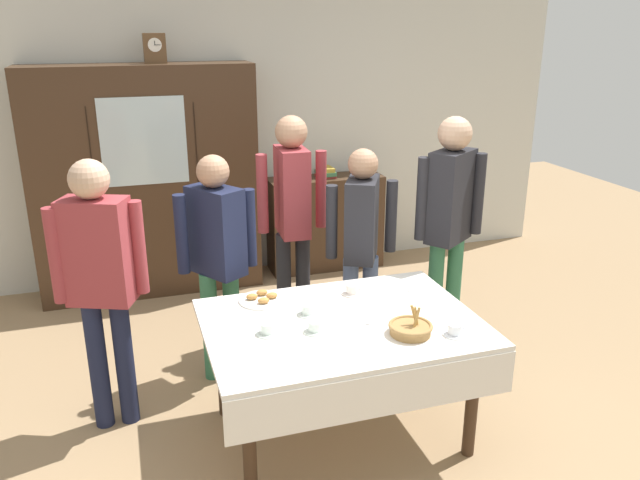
{
  "coord_description": "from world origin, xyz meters",
  "views": [
    {
      "loc": [
        -1.09,
        -3.21,
        2.33
      ],
      "look_at": [
        0.0,
        0.2,
        1.09
      ],
      "focal_mm": 35.41,
      "sensor_mm": 36.0,
      "label": 1
    }
  ],
  "objects_px": {
    "person_behind_table_left": "(217,248)",
    "person_beside_shelf": "(292,207)",
    "dining_table": "(344,340)",
    "wall_cabinet": "(147,183)",
    "tea_cup_mid_left": "(308,310)",
    "person_near_right_end": "(100,271)",
    "book_stack": "(326,172)",
    "tea_cup_mid_right": "(352,290)",
    "person_by_cabinet": "(449,212)",
    "bookshelf_low": "(325,223)",
    "spoon_near_left": "(364,324)",
    "mantel_clock": "(155,48)",
    "tea_cup_far_left": "(455,330)",
    "pastry_plate": "(262,299)",
    "spoon_mid_right": "(405,291)",
    "tea_cup_center": "(315,327)",
    "bread_basket": "(411,328)",
    "person_behind_table_right": "(361,235)",
    "tea_cup_far_right": "(268,329)"
  },
  "relations": [
    {
      "from": "person_by_cabinet",
      "to": "pastry_plate",
      "type": "bearing_deg",
      "value": -166.14
    },
    {
      "from": "dining_table",
      "to": "person_near_right_end",
      "type": "height_order",
      "value": "person_near_right_end"
    },
    {
      "from": "person_behind_table_left",
      "to": "person_beside_shelf",
      "type": "bearing_deg",
      "value": 33.13
    },
    {
      "from": "tea_cup_far_left",
      "to": "tea_cup_center",
      "type": "relative_size",
      "value": 1.0
    },
    {
      "from": "spoon_mid_right",
      "to": "pastry_plate",
      "type": "bearing_deg",
      "value": 170.95
    },
    {
      "from": "tea_cup_far_left",
      "to": "bread_basket",
      "type": "bearing_deg",
      "value": 159.83
    },
    {
      "from": "mantel_clock",
      "to": "spoon_mid_right",
      "type": "xyz_separation_m",
      "value": [
        1.25,
        -2.29,
        -1.38
      ]
    },
    {
      "from": "book_stack",
      "to": "bread_basket",
      "type": "relative_size",
      "value": 0.92
    },
    {
      "from": "tea_cup_mid_right",
      "to": "spoon_mid_right",
      "type": "bearing_deg",
      "value": -12.43
    },
    {
      "from": "mantel_clock",
      "to": "tea_cup_far_left",
      "type": "xyz_separation_m",
      "value": [
        1.26,
        -2.9,
        -1.36
      ]
    },
    {
      "from": "mantel_clock",
      "to": "tea_cup_mid_left",
      "type": "xyz_separation_m",
      "value": [
        0.58,
        -2.41,
        -1.36
      ]
    },
    {
      "from": "bookshelf_low",
      "to": "tea_cup_far_left",
      "type": "relative_size",
      "value": 8.55
    },
    {
      "from": "wall_cabinet",
      "to": "person_by_cabinet",
      "type": "distance_m",
      "value": 2.67
    },
    {
      "from": "dining_table",
      "to": "wall_cabinet",
      "type": "bearing_deg",
      "value": 109.16
    },
    {
      "from": "mantel_clock",
      "to": "tea_cup_mid_left",
      "type": "bearing_deg",
      "value": -76.41
    },
    {
      "from": "wall_cabinet",
      "to": "person_beside_shelf",
      "type": "relative_size",
      "value": 1.17
    },
    {
      "from": "book_stack",
      "to": "person_behind_table_left",
      "type": "relative_size",
      "value": 0.14
    },
    {
      "from": "bookshelf_low",
      "to": "person_by_cabinet",
      "type": "distance_m",
      "value": 1.97
    },
    {
      "from": "tea_cup_mid_left",
      "to": "spoon_mid_right",
      "type": "height_order",
      "value": "tea_cup_mid_left"
    },
    {
      "from": "spoon_mid_right",
      "to": "person_by_cabinet",
      "type": "relative_size",
      "value": 0.07
    },
    {
      "from": "bookshelf_low",
      "to": "person_near_right_end",
      "type": "xyz_separation_m",
      "value": [
        -2.03,
        -2.09,
        0.54
      ]
    },
    {
      "from": "mantel_clock",
      "to": "tea_cup_center",
      "type": "height_order",
      "value": "mantel_clock"
    },
    {
      "from": "mantel_clock",
      "to": "person_beside_shelf",
      "type": "xyz_separation_m",
      "value": [
        0.8,
        -1.29,
        -1.07
      ]
    },
    {
      "from": "person_behind_table_left",
      "to": "bread_basket",
      "type": "bearing_deg",
      "value": -52.71
    },
    {
      "from": "bookshelf_low",
      "to": "tea_cup_mid_right",
      "type": "height_order",
      "value": "bookshelf_low"
    },
    {
      "from": "mantel_clock",
      "to": "spoon_near_left",
      "type": "height_order",
      "value": "mantel_clock"
    },
    {
      "from": "spoon_mid_right",
      "to": "person_behind_table_right",
      "type": "relative_size",
      "value": 0.08
    },
    {
      "from": "dining_table",
      "to": "person_beside_shelf",
      "type": "xyz_separation_m",
      "value": [
        0.06,
        1.3,
        0.41
      ]
    },
    {
      "from": "tea_cup_mid_right",
      "to": "person_by_cabinet",
      "type": "xyz_separation_m",
      "value": [
        0.88,
        0.42,
        0.3
      ]
    },
    {
      "from": "person_near_right_end",
      "to": "spoon_near_left",
      "type": "bearing_deg",
      "value": -23.53
    },
    {
      "from": "person_by_cabinet",
      "to": "person_beside_shelf",
      "type": "relative_size",
      "value": 1.01
    },
    {
      "from": "person_behind_table_right",
      "to": "wall_cabinet",
      "type": "bearing_deg",
      "value": 128.46
    },
    {
      "from": "wall_cabinet",
      "to": "pastry_plate",
      "type": "xyz_separation_m",
      "value": [
        0.53,
        -2.15,
        -0.25
      ]
    },
    {
      "from": "wall_cabinet",
      "to": "person_behind_table_left",
      "type": "distance_m",
      "value": 1.73
    },
    {
      "from": "book_stack",
      "to": "person_near_right_end",
      "type": "relative_size",
      "value": 0.13
    },
    {
      "from": "tea_cup_center",
      "to": "spoon_mid_right",
      "type": "relative_size",
      "value": 1.09
    },
    {
      "from": "person_near_right_end",
      "to": "book_stack",
      "type": "bearing_deg",
      "value": 45.85
    },
    {
      "from": "tea_cup_center",
      "to": "tea_cup_far_right",
      "type": "bearing_deg",
      "value": 168.28
    },
    {
      "from": "pastry_plate",
      "to": "spoon_mid_right",
      "type": "distance_m",
      "value": 0.89
    },
    {
      "from": "tea_cup_far_left",
      "to": "pastry_plate",
      "type": "relative_size",
      "value": 0.46
    },
    {
      "from": "tea_cup_mid_right",
      "to": "person_behind_table_left",
      "type": "height_order",
      "value": "person_behind_table_left"
    },
    {
      "from": "dining_table",
      "to": "person_behind_table_left",
      "type": "distance_m",
      "value": 1.1
    },
    {
      "from": "person_behind_table_right",
      "to": "person_near_right_end",
      "type": "height_order",
      "value": "person_near_right_end"
    },
    {
      "from": "pastry_plate",
      "to": "person_by_cabinet",
      "type": "height_order",
      "value": "person_by_cabinet"
    },
    {
      "from": "bookshelf_low",
      "to": "dining_table",
      "type": "bearing_deg",
      "value": -106.06
    },
    {
      "from": "book_stack",
      "to": "tea_cup_mid_left",
      "type": "relative_size",
      "value": 1.7
    },
    {
      "from": "wall_cabinet",
      "to": "person_beside_shelf",
      "type": "bearing_deg",
      "value": -53.19
    },
    {
      "from": "person_behind_table_left",
      "to": "tea_cup_mid_left",
      "type": "bearing_deg",
      "value": -61.09
    },
    {
      "from": "person_behind_table_left",
      "to": "spoon_near_left",
      "type": "bearing_deg",
      "value": -55.08
    },
    {
      "from": "spoon_near_left",
      "to": "mantel_clock",
      "type": "bearing_deg",
      "value": 107.72
    }
  ]
}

